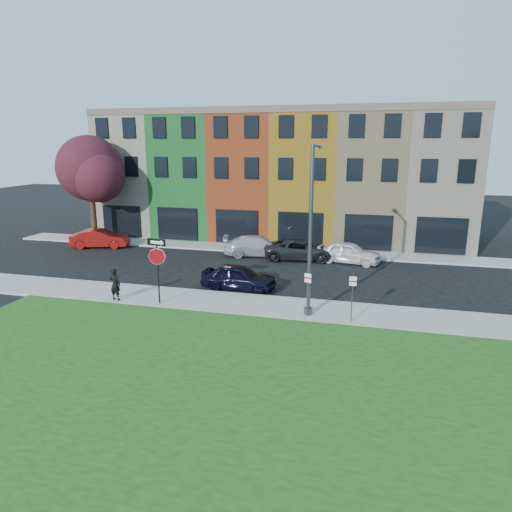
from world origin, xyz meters
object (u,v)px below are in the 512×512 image
(man, at_px, (115,284))
(street_lamp, at_px, (311,231))
(stop_sign, at_px, (157,258))
(sedan_near, at_px, (239,277))

(man, relative_size, street_lamp, 0.21)
(stop_sign, relative_size, sedan_near, 0.78)
(stop_sign, bearing_deg, man, -168.17)
(man, bearing_deg, stop_sign, -170.37)
(stop_sign, xyz_separation_m, man, (-2.36, -0.07, -1.50))
(man, height_order, street_lamp, street_lamp)
(man, distance_m, sedan_near, 6.49)
(stop_sign, distance_m, man, 2.79)
(sedan_near, relative_size, street_lamp, 0.54)
(man, height_order, sedan_near, man)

